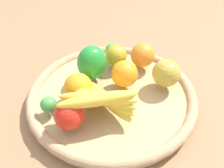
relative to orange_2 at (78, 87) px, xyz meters
name	(u,v)px	position (x,y,z in m)	size (l,w,h in m)	color
ground_plane	(112,100)	(0.08, -0.04, -0.08)	(2.40, 2.40, 0.00)	#926B48
basket	(112,95)	(0.08, -0.04, -0.06)	(0.47, 0.47, 0.04)	tan
orange_2	(78,87)	(0.00, 0.00, 0.00)	(0.07, 0.07, 0.07)	orange
orange_0	(124,74)	(0.12, -0.05, 0.00)	(0.07, 0.07, 0.07)	orange
banana_bunch	(101,99)	(0.01, -0.08, 0.01)	(0.17, 0.19, 0.09)	yellow
bell_pepper	(93,62)	(0.09, 0.04, 0.01)	(0.09, 0.08, 0.10)	#238E30
apple_1	(166,73)	(0.21, -0.13, 0.00)	(0.08, 0.08, 0.08)	gold
lime_0	(112,50)	(0.20, 0.08, -0.01)	(0.04, 0.04, 0.04)	green
apple_2	(116,56)	(0.18, 0.04, 0.00)	(0.07, 0.07, 0.07)	#B29824
apple_0	(69,115)	(-0.07, -0.06, 0.00)	(0.07, 0.07, 0.07)	red
orange_1	(143,55)	(0.23, -0.02, 0.00)	(0.07, 0.07, 0.07)	orange
lime_1	(49,105)	(-0.08, 0.02, -0.02)	(0.04, 0.04, 0.04)	green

